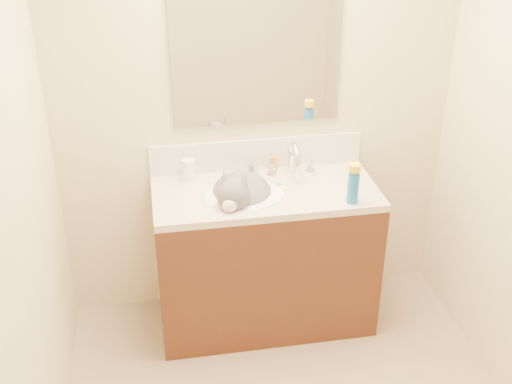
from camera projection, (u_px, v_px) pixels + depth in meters
name	position (u px, v px, depth m)	size (l,w,h in m)	color
room_shell	(318.00, 162.00, 2.27)	(2.24, 2.54, 2.52)	beige
vanity_cabinet	(265.00, 260.00, 3.63)	(1.20, 0.55, 0.82)	#482313
counter_slab	(265.00, 193.00, 3.42)	(1.20, 0.55, 0.04)	beige
basin	(244.00, 206.00, 3.40)	(0.45, 0.36, 0.14)	white
faucet	(293.00, 162.00, 3.52)	(0.28, 0.20, 0.21)	silver
cat	(241.00, 196.00, 3.39)	(0.45, 0.50, 0.34)	#575456
backsplash	(257.00, 154.00, 3.60)	(1.20, 0.02, 0.18)	silver
mirror	(257.00, 51.00, 3.32)	(0.90, 0.02, 0.80)	white
pill_bottle	(189.00, 170.00, 3.49)	(0.07, 0.07, 0.12)	white
pill_label	(189.00, 173.00, 3.49)	(0.06, 0.06, 0.04)	#F5A728
silver_jar	(253.00, 170.00, 3.55)	(0.06, 0.06, 0.07)	#B7B7BC
amber_bottle	(274.00, 164.00, 3.59)	(0.04, 0.04, 0.09)	orange
toothbrush	(279.00, 185.00, 3.46)	(0.01, 0.13, 0.01)	white
toothbrush_head	(279.00, 184.00, 3.45)	(0.02, 0.03, 0.02)	#6EA5EB
spray_can	(353.00, 188.00, 3.26)	(0.06, 0.06, 0.16)	blue
spray_cap	(355.00, 168.00, 3.20)	(0.06, 0.06, 0.04)	yellow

